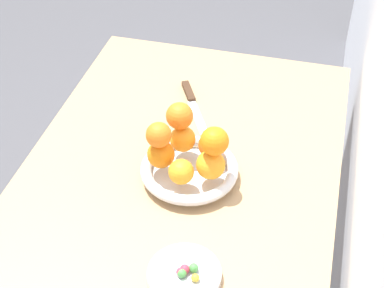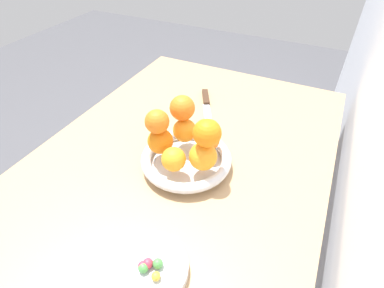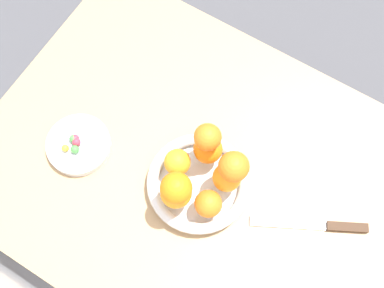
{
  "view_description": "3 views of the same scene",
  "coord_description": "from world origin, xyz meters",
  "px_view_note": "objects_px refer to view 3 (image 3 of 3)",
  "views": [
    {
      "loc": [
        1.0,
        0.29,
        1.72
      ],
      "look_at": [
        0.01,
        0.03,
        0.84
      ],
      "focal_mm": 55.0,
      "sensor_mm": 36.0,
      "label": 1
    },
    {
      "loc": [
        0.53,
        0.29,
        1.29
      ],
      "look_at": [
        0.05,
        0.06,
        0.85
      ],
      "focal_mm": 28.0,
      "sensor_mm": 36.0,
      "label": 2
    },
    {
      "loc": [
        -0.12,
        0.29,
        1.8
      ],
      "look_at": [
        0.06,
        -0.01,
        0.87
      ],
      "focal_mm": 45.0,
      "sensor_mm": 36.0,
      "label": 3
    }
  ],
  "objects_px": {
    "orange_0": "(208,204)",
    "candy_ball_4": "(76,142)",
    "orange_4": "(176,193)",
    "candy_ball_0": "(75,138)",
    "candy_ball_2": "(73,139)",
    "orange_2": "(208,149)",
    "candy_ball_1": "(75,149)",
    "orange_5": "(208,137)",
    "candy_dish": "(79,145)",
    "dining_table": "(213,190)",
    "orange_6": "(234,167)",
    "orange_1": "(227,177)",
    "orange_3": "(177,162)",
    "fruit_bowl": "(199,183)",
    "knife": "(319,226)",
    "orange_7": "(176,188)",
    "candy_ball_3": "(65,148)"
  },
  "relations": [
    {
      "from": "orange_0",
      "to": "candy_ball_4",
      "type": "distance_m",
      "value": 0.34
    },
    {
      "from": "orange_4",
      "to": "candy_ball_0",
      "type": "xyz_separation_m",
      "value": [
        0.27,
        0.0,
        -0.04
      ]
    },
    {
      "from": "orange_4",
      "to": "candy_ball_2",
      "type": "relative_size",
      "value": 3.56
    },
    {
      "from": "candy_ball_2",
      "to": "orange_2",
      "type": "bearing_deg",
      "value": -155.96
    },
    {
      "from": "orange_4",
      "to": "candy_ball_1",
      "type": "xyz_separation_m",
      "value": [
        0.26,
        0.03,
        -0.04
      ]
    },
    {
      "from": "orange_5",
      "to": "orange_0",
      "type": "bearing_deg",
      "value": 122.36
    },
    {
      "from": "candy_dish",
      "to": "candy_ball_0",
      "type": "height_order",
      "value": "candy_ball_0"
    },
    {
      "from": "dining_table",
      "to": "orange_0",
      "type": "bearing_deg",
      "value": 107.62
    },
    {
      "from": "orange_5",
      "to": "orange_6",
      "type": "distance_m",
      "value": 0.08
    },
    {
      "from": "orange_1",
      "to": "orange_6",
      "type": "height_order",
      "value": "orange_6"
    },
    {
      "from": "orange_3",
      "to": "candy_ball_1",
      "type": "bearing_deg",
      "value": 21.04
    },
    {
      "from": "orange_6",
      "to": "fruit_bowl",
      "type": "bearing_deg",
      "value": 33.62
    },
    {
      "from": "orange_4",
      "to": "knife",
      "type": "xyz_separation_m",
      "value": [
        -0.3,
        -0.12,
        -0.07
      ]
    },
    {
      "from": "orange_1",
      "to": "orange_7",
      "type": "bearing_deg",
      "value": 53.76
    },
    {
      "from": "candy_ball_1",
      "to": "candy_ball_2",
      "type": "height_order",
      "value": "same"
    },
    {
      "from": "orange_4",
      "to": "orange_6",
      "type": "bearing_deg",
      "value": -130.53
    },
    {
      "from": "orange_1",
      "to": "candy_ball_1",
      "type": "distance_m",
      "value": 0.35
    },
    {
      "from": "candy_ball_0",
      "to": "dining_table",
      "type": "bearing_deg",
      "value": -164.49
    },
    {
      "from": "orange_5",
      "to": "orange_2",
      "type": "bearing_deg",
      "value": 154.96
    },
    {
      "from": "candy_dish",
      "to": "candy_ball_1",
      "type": "xyz_separation_m",
      "value": [
        -0.01,
        0.02,
        0.02
      ]
    },
    {
      "from": "knife",
      "to": "candy_ball_0",
      "type": "bearing_deg",
      "value": 11.76
    },
    {
      "from": "orange_6",
      "to": "orange_2",
      "type": "bearing_deg",
      "value": -19.03
    },
    {
      "from": "orange_3",
      "to": "orange_1",
      "type": "bearing_deg",
      "value": -165.68
    },
    {
      "from": "fruit_bowl",
      "to": "orange_7",
      "type": "xyz_separation_m",
      "value": [
        0.02,
        0.06,
        0.12
      ]
    },
    {
      "from": "orange_5",
      "to": "dining_table",
      "type": "bearing_deg",
      "value": 141.17
    },
    {
      "from": "candy_ball_4",
      "to": "candy_ball_0",
      "type": "bearing_deg",
      "value": -35.85
    },
    {
      "from": "dining_table",
      "to": "orange_5",
      "type": "height_order",
      "value": "orange_5"
    },
    {
      "from": "orange_3",
      "to": "orange_5",
      "type": "bearing_deg",
      "value": -121.27
    },
    {
      "from": "orange_6",
      "to": "orange_1",
      "type": "bearing_deg",
      "value": 45.9
    },
    {
      "from": "orange_5",
      "to": "orange_4",
      "type": "bearing_deg",
      "value": 88.6
    },
    {
      "from": "fruit_bowl",
      "to": "orange_0",
      "type": "distance_m",
      "value": 0.08
    },
    {
      "from": "orange_0",
      "to": "candy_ball_2",
      "type": "height_order",
      "value": "orange_0"
    },
    {
      "from": "orange_3",
      "to": "orange_6",
      "type": "distance_m",
      "value": 0.14
    },
    {
      "from": "orange_1",
      "to": "orange_2",
      "type": "bearing_deg",
      "value": -25.37
    },
    {
      "from": "fruit_bowl",
      "to": "candy_ball_1",
      "type": "relative_size",
      "value": 11.96
    },
    {
      "from": "candy_dish",
      "to": "orange_1",
      "type": "xyz_separation_m",
      "value": [
        -0.34,
        -0.1,
        0.06
      ]
    },
    {
      "from": "orange_3",
      "to": "candy_dish",
      "type": "bearing_deg",
      "value": 16.59
    },
    {
      "from": "orange_4",
      "to": "orange_7",
      "type": "relative_size",
      "value": 1.04
    },
    {
      "from": "orange_3",
      "to": "candy_ball_4",
      "type": "relative_size",
      "value": 2.97
    },
    {
      "from": "orange_0",
      "to": "orange_1",
      "type": "height_order",
      "value": "orange_1"
    },
    {
      "from": "dining_table",
      "to": "candy_ball_3",
      "type": "distance_m",
      "value": 0.37
    },
    {
      "from": "orange_0",
      "to": "candy_ball_1",
      "type": "bearing_deg",
      "value": 7.27
    },
    {
      "from": "dining_table",
      "to": "orange_4",
      "type": "height_order",
      "value": "orange_4"
    },
    {
      "from": "orange_6",
      "to": "orange_3",
      "type": "bearing_deg",
      "value": 16.59
    },
    {
      "from": "orange_4",
      "to": "candy_dish",
      "type": "bearing_deg",
      "value": 1.82
    },
    {
      "from": "orange_3",
      "to": "candy_ball_4",
      "type": "distance_m",
      "value": 0.24
    },
    {
      "from": "knife",
      "to": "orange_6",
      "type": "bearing_deg",
      "value": 5.53
    },
    {
      "from": "knife",
      "to": "candy_ball_4",
      "type": "bearing_deg",
      "value": 12.51
    },
    {
      "from": "orange_4",
      "to": "candy_ball_3",
      "type": "relative_size",
      "value": 4.01
    },
    {
      "from": "orange_1",
      "to": "orange_6",
      "type": "distance_m",
      "value": 0.06
    }
  ]
}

